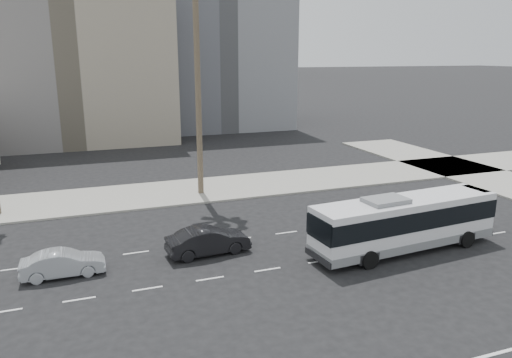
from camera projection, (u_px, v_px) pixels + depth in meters
name	position (u px, v px, depth m)	size (l,w,h in m)	color
ground	(320.00, 261.00, 25.62)	(700.00, 700.00, 0.00)	black
sidewalk_north	(232.00, 187.00, 39.70)	(120.00, 7.00, 0.15)	gray
midrise_beige_west	(68.00, 67.00, 60.30)	(24.00, 18.00, 18.00)	slate
midrise_gray_center	(209.00, 37.00, 72.32)	(20.00, 20.00, 26.00)	#5A5B62
highrise_right	(189.00, 3.00, 241.01)	(26.00, 26.00, 70.00)	#505359
highrise_far	(221.00, 19.00, 277.86)	(22.00, 22.00, 60.00)	#505359
city_bus	(405.00, 221.00, 26.75)	(11.24, 3.37, 3.18)	silver
car_a	(208.00, 241.00, 26.45)	(4.53, 1.58, 1.49)	black
car_b	(63.00, 263.00, 23.83)	(3.94, 1.37, 1.30)	#9CA0A6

